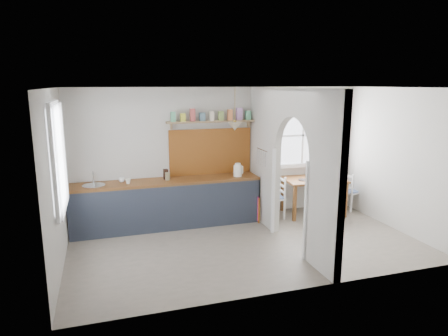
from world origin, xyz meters
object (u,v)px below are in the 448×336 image
object	(u,v)px
chair_right	(350,191)
vase	(316,172)
dining_table	(313,196)
chair_left	(273,197)
kettle	(238,170)

from	to	relation	value
chair_right	vase	bearing A→B (deg)	65.55
chair_right	dining_table	bearing A→B (deg)	76.01
chair_left	chair_right	distance (m)	1.83
chair_right	vase	size ratio (longest dim) A/B	4.11
chair_left	chair_right	bearing A→B (deg)	91.60
dining_table	kettle	size ratio (longest dim) A/B	4.66
dining_table	chair_left	distance (m)	0.90
chair_left	vase	size ratio (longest dim) A/B	4.35
chair_left	kettle	world-z (taller)	kettle
chair_left	chair_right	world-z (taller)	chair_left
chair_left	kettle	bearing A→B (deg)	-92.75
dining_table	vase	xyz separation A→B (m)	(0.13, 0.16, 0.48)
dining_table	vase	bearing A→B (deg)	56.10
chair_right	kettle	distance (m)	2.64
vase	dining_table	bearing A→B (deg)	-129.36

